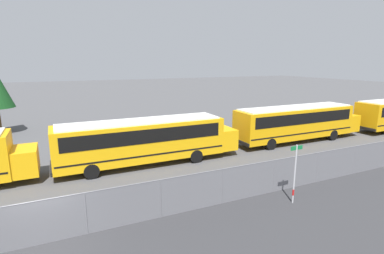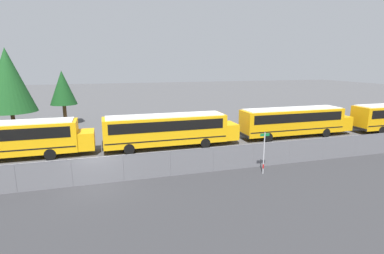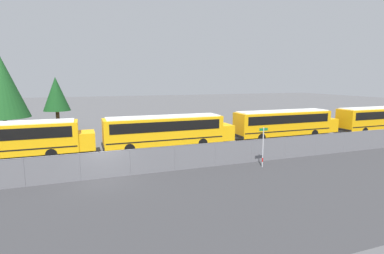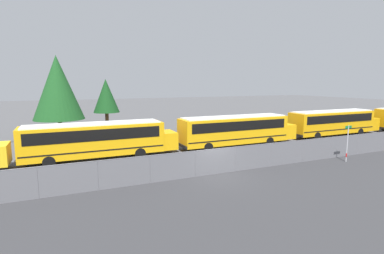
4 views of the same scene
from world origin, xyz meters
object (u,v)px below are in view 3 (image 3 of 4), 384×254
(school_bus_3, at_px, (167,129))
(tree_1, at_px, (56,94))
(school_bus_2, at_px, (8,138))
(school_bus_4, at_px, (285,122))
(tree_0, at_px, (1,86))
(street_sign, at_px, (263,146))
(school_bus_5, at_px, (379,117))

(school_bus_3, xyz_separation_m, tree_1, (-10.21, 14.21, 2.76))
(school_bus_2, xyz_separation_m, tree_1, (2.70, 13.96, 2.76))
(school_bus_4, bearing_deg, tree_0, 156.60)
(street_sign, distance_m, tree_0, 29.87)
(street_sign, relative_size, tree_0, 0.32)
(school_bus_5, bearing_deg, tree_0, 162.51)
(school_bus_2, bearing_deg, school_bus_3, -1.12)
(school_bus_5, distance_m, street_sign, 23.23)
(school_bus_2, distance_m, school_bus_5, 39.58)
(school_bus_3, bearing_deg, tree_1, 125.71)
(tree_1, bearing_deg, tree_0, -166.23)
(tree_1, bearing_deg, school_bus_3, -54.29)
(school_bus_2, distance_m, tree_1, 14.48)
(street_sign, xyz_separation_m, tree_1, (-15.06, 22.64, 2.98))
(tree_0, height_order, tree_1, tree_0)
(school_bus_4, bearing_deg, tree_1, 149.45)
(school_bus_4, distance_m, tree_1, 27.52)
(school_bus_5, bearing_deg, school_bus_2, 178.94)
(school_bus_3, distance_m, tree_0, 20.66)
(school_bus_3, bearing_deg, school_bus_4, 1.25)
(tree_0, distance_m, tree_1, 5.75)
(school_bus_3, relative_size, street_sign, 4.20)
(school_bus_2, distance_m, street_sign, 19.76)
(school_bus_3, bearing_deg, school_bus_5, -1.03)
(school_bus_5, distance_m, tree_0, 44.58)
(school_bus_2, distance_m, school_bus_3, 12.91)
(school_bus_2, height_order, street_sign, school_bus_2)
(tree_1, bearing_deg, school_bus_4, -30.55)
(school_bus_2, relative_size, tree_1, 1.85)
(school_bus_3, xyz_separation_m, school_bus_4, (13.37, 0.29, 0.00))
(school_bus_2, xyz_separation_m, school_bus_3, (12.91, -0.25, 0.00))
(school_bus_4, distance_m, tree_0, 31.90)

